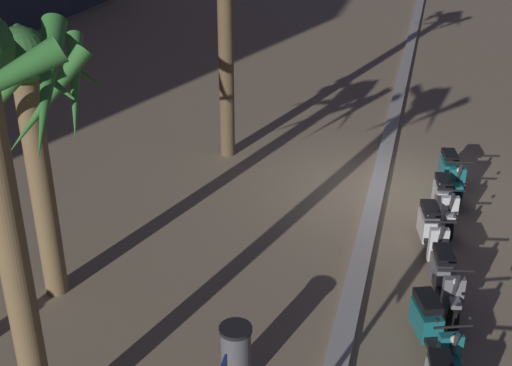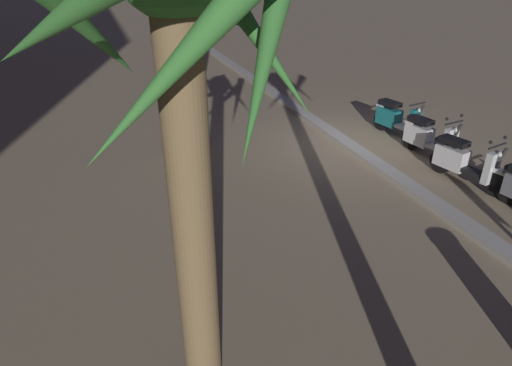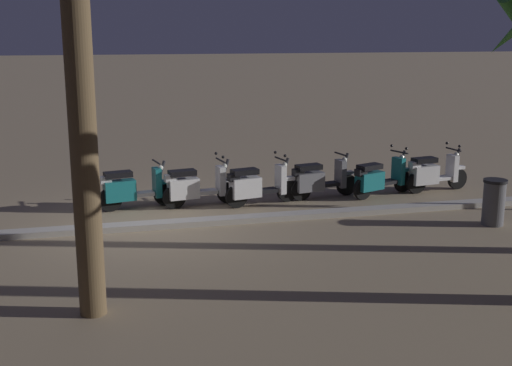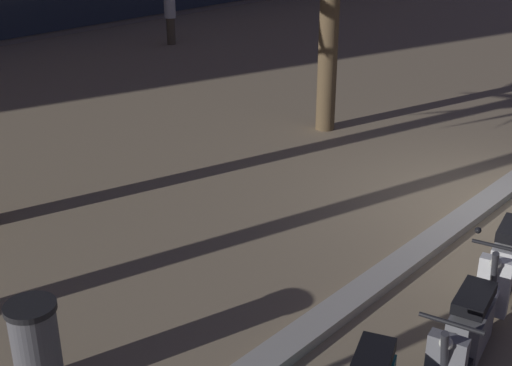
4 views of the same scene
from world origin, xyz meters
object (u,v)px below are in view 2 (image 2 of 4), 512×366
scooter_white_far_back (428,138)px  scooter_teal_mid_front (396,119)px  palm_tree_by_mall_entrance (180,75)px  scooter_white_tail_end (463,161)px

scooter_white_far_back → scooter_teal_mid_front: 1.42m
scooter_teal_mid_front → palm_tree_by_mall_entrance: size_ratio=0.37×
scooter_white_tail_end → scooter_white_far_back: bearing=-9.1°
scooter_white_tail_end → scooter_white_far_back: same height
scooter_white_tail_end → palm_tree_by_mall_entrance: palm_tree_by_mall_entrance is taller
scooter_teal_mid_front → palm_tree_by_mall_entrance: palm_tree_by_mall_entrance is taller
scooter_white_tail_end → palm_tree_by_mall_entrance: (-2.99, 6.34, 2.97)m
scooter_white_tail_end → scooter_white_far_back: (1.37, -0.22, -0.00)m
scooter_white_far_back → palm_tree_by_mall_entrance: (-4.36, 6.56, 2.98)m
scooter_white_tail_end → scooter_white_far_back: 1.39m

